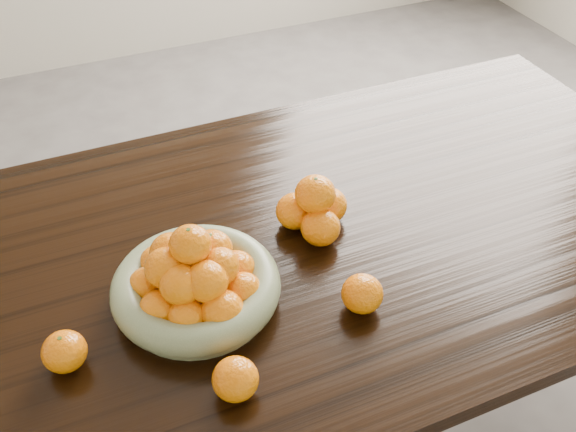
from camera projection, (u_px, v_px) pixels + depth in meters
name	position (u px, v px, depth m)	size (l,w,h in m)	color
ground	(288.00, 427.00, 1.86)	(5.00, 5.00, 0.00)	#5D5A58
dining_table	(288.00, 267.00, 1.43)	(2.00, 1.00, 0.75)	black
fruit_bowl	(196.00, 280.00, 1.20)	(0.32, 0.32, 0.18)	gray
orange_pyramid	(315.00, 209.00, 1.36)	(0.16, 0.15, 0.14)	orange
loose_orange_0	(64.00, 352.00, 1.10)	(0.08, 0.08, 0.07)	orange
loose_orange_1	(235.00, 379.00, 1.06)	(0.08, 0.08, 0.07)	orange
loose_orange_2	(362.00, 294.00, 1.20)	(0.08, 0.08, 0.07)	orange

